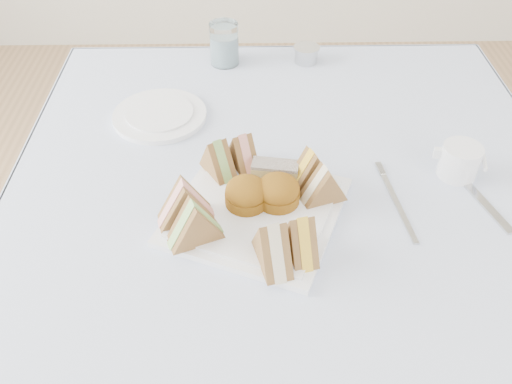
{
  "coord_description": "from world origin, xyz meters",
  "views": [
    {
      "loc": [
        -0.07,
        -0.74,
        1.39
      ],
      "look_at": [
        -0.06,
        -0.09,
        0.8
      ],
      "focal_mm": 38.0,
      "sensor_mm": 36.0,
      "label": 1
    }
  ],
  "objects_px": {
    "water_glass": "(224,44)",
    "creamer_jug": "(460,161)",
    "table": "(282,303)",
    "serving_plate": "(256,211)"
  },
  "relations": [
    {
      "from": "water_glass",
      "to": "serving_plate",
      "type": "bearing_deg",
      "value": -82.9
    },
    {
      "from": "table",
      "to": "creamer_jug",
      "type": "distance_m",
      "value": 0.51
    },
    {
      "from": "creamer_jug",
      "to": "water_glass",
      "type": "bearing_deg",
      "value": 148.38
    },
    {
      "from": "serving_plate",
      "to": "water_glass",
      "type": "relative_size",
      "value": 2.68
    },
    {
      "from": "table",
      "to": "water_glass",
      "type": "height_order",
      "value": "water_glass"
    },
    {
      "from": "water_glass",
      "to": "creamer_jug",
      "type": "xyz_separation_m",
      "value": [
        0.43,
        -0.42,
        -0.02
      ]
    },
    {
      "from": "creamer_jug",
      "to": "serving_plate",
      "type": "bearing_deg",
      "value": -152.73
    },
    {
      "from": "water_glass",
      "to": "creamer_jug",
      "type": "bearing_deg",
      "value": -44.24
    },
    {
      "from": "table",
      "to": "serving_plate",
      "type": "xyz_separation_m",
      "value": [
        -0.06,
        -0.09,
        0.38
      ]
    },
    {
      "from": "serving_plate",
      "to": "creamer_jug",
      "type": "relative_size",
      "value": 3.76
    }
  ]
}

